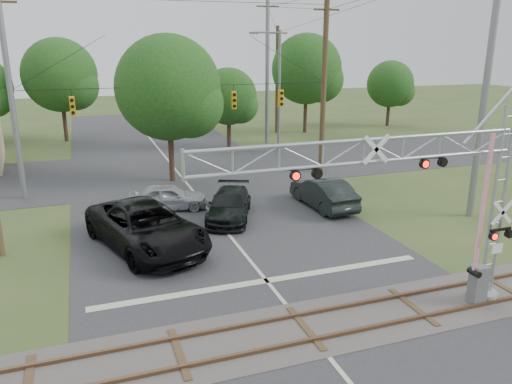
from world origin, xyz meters
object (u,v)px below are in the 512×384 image
object	(u,v)px
crossing_gantry	(421,192)
traffic_signal_span	(198,94)
streetlight	(277,86)
car_dark	(229,205)
pickup_black	(146,227)
sedan_silver	(168,197)

from	to	relation	value
crossing_gantry	traffic_signal_span	world-z (taller)	traffic_signal_span
streetlight	car_dark	bearing A→B (deg)	-120.07
pickup_black	sedan_silver	xyz separation A→B (m)	(1.83, 5.01, -0.29)
streetlight	traffic_signal_span	bearing A→B (deg)	-138.80
car_dark	streetlight	xyz separation A→B (m)	(8.24, 14.24, 4.68)
car_dark	pickup_black	bearing A→B (deg)	-128.19
sedan_silver	crossing_gantry	bearing A→B (deg)	-148.39
pickup_black	streetlight	distance (m)	21.52
traffic_signal_span	car_dark	distance (m)	8.75
crossing_gantry	sedan_silver	size ratio (longest dim) A/B	2.67
sedan_silver	streetlight	world-z (taller)	streetlight
crossing_gantry	streetlight	distance (m)	25.97
crossing_gantry	pickup_black	size ratio (longest dim) A/B	1.54
sedan_silver	streetlight	distance (m)	16.73
crossing_gantry	sedan_silver	distance (m)	15.12
pickup_black	sedan_silver	size ratio (longest dim) A/B	1.73
crossing_gantry	car_dark	distance (m)	12.03
car_dark	sedan_silver	bearing A→B (deg)	159.77
sedan_silver	streetlight	xyz separation A→B (m)	(10.92, 11.76, 4.70)
car_dark	sedan_silver	world-z (taller)	car_dark
crossing_gantry	car_dark	xyz separation A→B (m)	(-2.86, 11.14, -3.53)
crossing_gantry	car_dark	world-z (taller)	crossing_gantry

